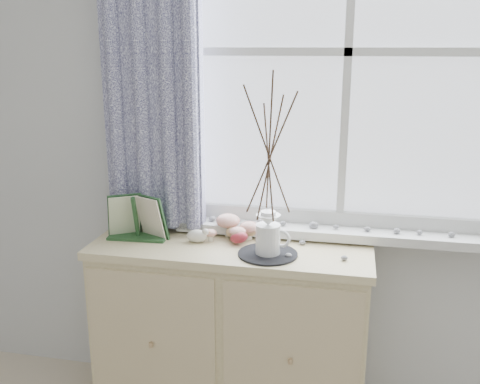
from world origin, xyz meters
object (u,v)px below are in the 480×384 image
(sideboard, at_px, (231,333))
(twig_pitcher, at_px, (269,151))
(toadstool_cluster, at_px, (233,226))
(botanical_book, at_px, (134,218))

(sideboard, bearing_deg, twig_pitcher, -24.74)
(sideboard, distance_m, toadstool_cluster, 0.49)
(twig_pitcher, bearing_deg, toadstool_cluster, 149.70)
(sideboard, relative_size, twig_pitcher, 1.59)
(toadstool_cluster, bearing_deg, twig_pitcher, -42.31)
(sideboard, distance_m, botanical_book, 0.68)
(botanical_book, height_order, twig_pitcher, twig_pitcher)
(botanical_book, bearing_deg, sideboard, 1.34)
(botanical_book, relative_size, toadstool_cluster, 1.28)
(twig_pitcher, bearing_deg, botanical_book, -172.30)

